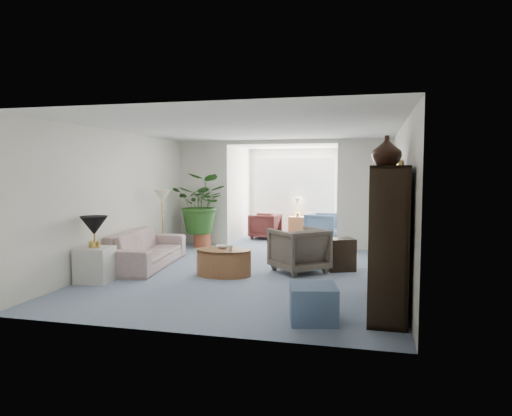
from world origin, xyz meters
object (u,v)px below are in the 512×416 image
(framed_picture, at_px, (400,176))
(sunroom_chair_blue, at_px, (322,227))
(coffee_table, at_px, (224,262))
(wingback_chair, at_px, (299,250))
(sofa, at_px, (146,248))
(sunroom_table, at_px, (298,226))
(cabinet_urn, at_px, (387,151))
(sunroom_chair_maroon, at_px, (265,226))
(floor_lamp, at_px, (162,196))
(ottoman, at_px, (313,304))
(plant_pot, at_px, (202,240))
(table_lamp, at_px, (94,226))
(coffee_cup, at_px, (230,248))
(end_table, at_px, (95,265))
(side_table_dark, at_px, (340,254))
(coffee_bowl, at_px, (223,247))
(entertainment_cabinet, at_px, (386,239))

(framed_picture, distance_m, sunroom_chair_blue, 4.80)
(coffee_table, relative_size, wingback_chair, 1.11)
(sofa, xyz_separation_m, sunroom_table, (2.14, 4.73, -0.06))
(cabinet_urn, xyz_separation_m, sunroom_chair_maroon, (-2.88, 5.30, -1.71))
(floor_lamp, xyz_separation_m, sunroom_chair_blue, (3.04, 2.92, -0.89))
(ottoman, relative_size, plant_pot, 1.35)
(cabinet_urn, bearing_deg, sunroom_chair_blue, 104.56)
(table_lamp, height_order, floor_lamp, floor_lamp)
(table_lamp, relative_size, plant_pot, 1.10)
(sofa, relative_size, coffee_cup, 24.87)
(end_table, distance_m, table_lamp, 0.63)
(sofa, xyz_separation_m, wingback_chair, (2.86, 0.18, 0.06))
(end_table, bearing_deg, sunroom_table, 68.98)
(wingback_chair, xyz_separation_m, sunroom_table, (-0.72, 4.55, -0.12))
(end_table, distance_m, floor_lamp, 2.59)
(sunroom_table, bearing_deg, sofa, -114.30)
(coffee_table, height_order, sunroom_chair_blue, sunroom_chair_blue)
(coffee_cup, bearing_deg, cabinet_urn, -18.10)
(sunroom_chair_blue, bearing_deg, sofa, 150.45)
(sofa, distance_m, floor_lamp, 1.41)
(sofa, xyz_separation_m, table_lamp, (-0.20, -1.35, 0.58))
(side_table_dark, bearing_deg, framed_picture, -40.90)
(coffee_bowl, relative_size, coffee_cup, 2.30)
(coffee_table, distance_m, sunroom_chair_maroon, 4.41)
(plant_pot, bearing_deg, entertainment_cabinet, -46.07)
(cabinet_urn, distance_m, plant_pot, 5.77)
(plant_pot, relative_size, sunroom_chair_maroon, 0.55)
(side_table_dark, height_order, sunroom_table, side_table_dark)
(framed_picture, distance_m, coffee_bowl, 3.13)
(table_lamp, relative_size, cabinet_urn, 1.06)
(sunroom_table, bearing_deg, plant_pot, -128.73)
(coffee_table, height_order, coffee_cup, coffee_cup)
(cabinet_urn, xyz_separation_m, plant_pot, (-4.03, 3.68, -1.88))
(end_table, distance_m, coffee_cup, 2.18)
(sunroom_chair_maroon, bearing_deg, plant_pot, -28.98)
(sunroom_chair_maroon, bearing_deg, table_lamp, -10.17)
(coffee_bowl, bearing_deg, end_table, -150.23)
(coffee_table, distance_m, cabinet_urn, 3.30)
(ottoman, bearing_deg, wingback_chair, 102.10)
(ottoman, distance_m, plant_pot, 5.80)
(table_lamp, distance_m, coffee_cup, 2.21)
(coffee_bowl, bearing_deg, sunroom_chair_maroon, 92.93)
(end_table, relative_size, side_table_dark, 0.97)
(coffee_bowl, relative_size, sunroom_chair_blue, 0.27)
(coffee_table, bearing_deg, coffee_bowl, 116.57)
(coffee_table, distance_m, sunroom_table, 5.17)
(plant_pot, xyz_separation_m, sunroom_table, (1.90, 2.37, 0.11))
(sunroom_chair_blue, xyz_separation_m, sunroom_table, (-0.75, 0.75, -0.09))
(floor_lamp, distance_m, sunroom_table, 4.44)
(sunroom_chair_blue, height_order, sunroom_chair_maroon, sunroom_chair_blue)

